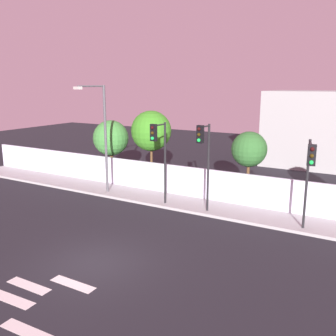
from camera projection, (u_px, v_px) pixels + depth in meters
name	position (u px, v px, depth m)	size (l,w,h in m)	color
ground_plane	(94.00, 264.00, 14.55)	(80.00, 80.00, 0.00)	black
sidewalk	(189.00, 204.00, 21.46)	(36.00, 2.40, 0.15)	#9F9F9F
perimeter_wall	(199.00, 183.00, 22.33)	(36.00, 0.18, 1.80)	silver
crosswalk_marking	(17.00, 313.00, 11.39)	(3.80, 4.70, 0.01)	silver
traffic_light_left	(309.00, 167.00, 16.28)	(0.59, 1.75, 4.25)	black
traffic_light_center	(204.00, 150.00, 19.11)	(0.37, 1.08, 4.69)	black
traffic_light_right	(159.00, 146.00, 20.23)	(0.35, 1.40, 4.64)	black
street_lamp_curbside	(102.00, 130.00, 22.75)	(0.89, 1.98, 6.61)	#4C4C51
roadside_tree_leftmost	(111.00, 138.00, 26.18)	(2.49, 2.49, 4.38)	brown
roadside_tree_midleft	(151.00, 131.00, 24.38)	(2.64, 2.64, 5.16)	brown
roadside_tree_midright	(249.00, 149.00, 21.30)	(2.03, 2.03, 4.22)	brown
low_building_distant	(335.00, 130.00, 30.88)	(11.03, 6.00, 6.28)	#9B9B9B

